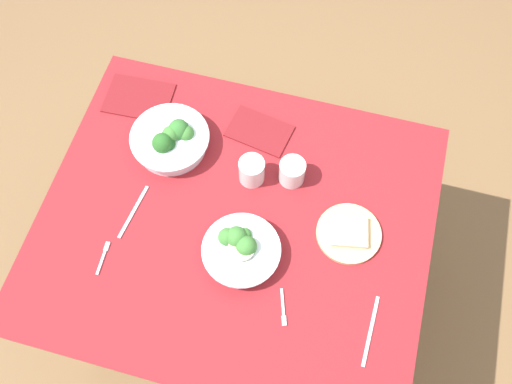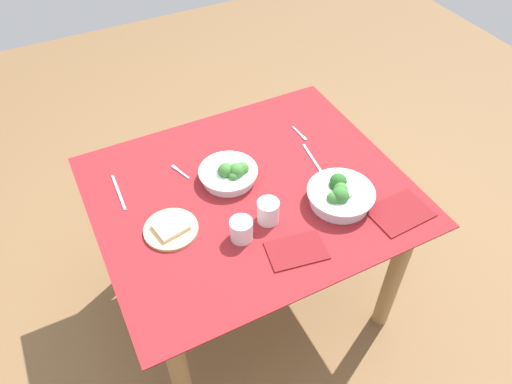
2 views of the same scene
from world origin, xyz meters
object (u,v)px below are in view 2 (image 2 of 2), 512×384
bread_side_plate (171,229)px  napkin_folded_upper (297,251)px  fork_by_near_bowl (180,171)px  table_knife_left (119,192)px  broccoli_bowl_far (340,195)px  water_glass_center (268,211)px  broccoli_bowl_near (230,173)px  napkin_folded_lower (400,212)px  water_glass_side (241,230)px  fork_by_far_bowl (300,134)px  table_knife_right (312,158)px

bread_side_plate → napkin_folded_upper: bread_side_plate is taller
bread_side_plate → fork_by_near_bowl: size_ratio=1.87×
fork_by_near_bowl → table_knife_left: 0.25m
broccoli_bowl_far → water_glass_center: 0.28m
broccoli_bowl_near → table_knife_left: bearing=-17.3°
broccoli_bowl_far → napkin_folded_lower: broccoli_bowl_far is taller
water_glass_side → broccoli_bowl_far: bearing=178.2°
fork_by_near_bowl → table_knife_left: same height
fork_by_near_bowl → broccoli_bowl_near: bearing=-147.5°
fork_by_near_bowl → napkin_folded_lower: 0.86m
water_glass_side → bread_side_plate: bearing=-33.9°
water_glass_side → fork_by_far_bowl: (-0.47, -0.40, -0.04)m
bread_side_plate → table_knife_left: bearing=-66.8°
water_glass_side → napkin_folded_lower: 0.59m
broccoli_bowl_far → napkin_folded_lower: 0.23m
fork_by_far_bowl → fork_by_near_bowl: 0.55m
water_glass_side → fork_by_far_bowl: size_ratio=0.79×
bread_side_plate → table_knife_right: 0.65m
table_knife_right → fork_by_near_bowl: bearing=78.7°
broccoli_bowl_far → napkin_folded_lower: (-0.17, 0.15, -0.04)m
broccoli_bowl_far → broccoli_bowl_near: size_ratio=1.09×
table_knife_left → water_glass_side: bearing=40.2°
bread_side_plate → table_knife_left: (0.11, -0.27, -0.01)m
bread_side_plate → table_knife_right: (-0.64, -0.10, -0.01)m
broccoli_bowl_far → broccoli_bowl_near: 0.43m
water_glass_center → broccoli_bowl_far: bearing=171.2°
broccoli_bowl_far → fork_by_far_bowl: 0.42m
table_knife_right → napkin_folded_upper: (0.29, 0.38, 0.00)m
bread_side_plate → table_knife_right: bearing=-171.3°
broccoli_bowl_far → water_glass_side: size_ratio=3.05×
water_glass_center → table_knife_left: 0.58m
broccoli_bowl_far → fork_by_far_bowl: size_ratio=2.41×
broccoli_bowl_far → table_knife_left: bearing=-30.3°
water_glass_center → napkin_folded_lower: 0.49m
water_glass_center → fork_by_far_bowl: bearing=-133.6°
table_knife_right → napkin_folded_upper: napkin_folded_upper is taller
bread_side_plate → water_glass_center: size_ratio=2.19×
table_knife_left → napkin_folded_lower: napkin_folded_lower is taller
fork_by_far_bowl → fork_by_near_bowl: bearing=-94.5°
napkin_folded_upper → napkin_folded_lower: (-0.42, 0.02, 0.00)m
fork_by_far_bowl → bread_side_plate: bearing=-72.3°
napkin_folded_lower → table_knife_left: bearing=-32.5°
napkin_folded_lower → water_glass_side: bearing=-15.7°
water_glass_center → bread_side_plate: bearing=-18.5°
fork_by_far_bowl → water_glass_center: bearing=-46.7°
broccoli_bowl_near → bread_side_plate: size_ratio=1.18×
broccoli_bowl_far → table_knife_right: (-0.04, -0.25, -0.04)m
fork_by_far_bowl → fork_by_near_bowl: (0.55, -0.01, 0.00)m
broccoli_bowl_near → table_knife_right: size_ratio=1.24×
table_knife_left → napkin_folded_lower: bearing=59.2°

